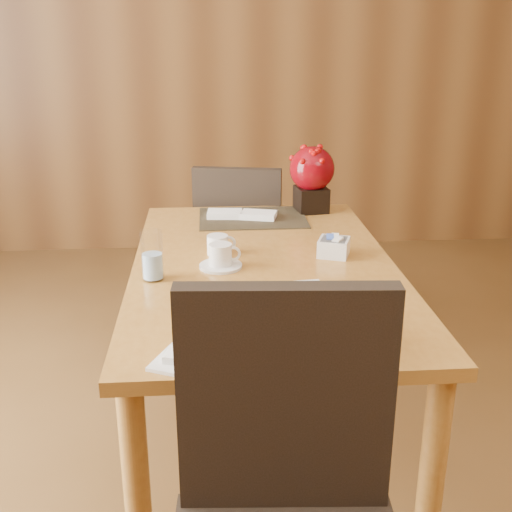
{
  "coord_description": "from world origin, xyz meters",
  "views": [
    {
      "loc": [
        -0.19,
        -1.46,
        1.53
      ],
      "look_at": [
        -0.05,
        0.35,
        0.87
      ],
      "focal_mm": 45.0,
      "sensor_mm": 36.0,
      "label": 1
    }
  ],
  "objects": [
    {
      "name": "dining_table",
      "position": [
        0.0,
        0.6,
        0.65
      ],
      "size": [
        0.9,
        1.5,
        0.75
      ],
      "color": "#AC7430",
      "rests_on": "ground"
    },
    {
      "name": "sugar_caddy",
      "position": [
        0.25,
        0.67,
        0.78
      ],
      "size": [
        0.13,
        0.13,
        0.06
      ],
      "primitive_type": "cube",
      "rotation": [
        0.0,
        0.0,
        -0.35
      ],
      "color": "white",
      "rests_on": "dining_table"
    },
    {
      "name": "berry_decor",
      "position": [
        0.27,
        1.25,
        0.91
      ],
      "size": [
        0.2,
        0.2,
        0.29
      ],
      "rotation": [
        0.0,
        0.0,
        0.16
      ],
      "color": "black",
      "rests_on": "dining_table"
    },
    {
      "name": "napkins_far",
      "position": [
        -0.04,
        1.15,
        0.77
      ],
      "size": [
        0.3,
        0.16,
        0.03
      ],
      "primitive_type": null,
      "rotation": [
        0.0,
        0.0,
        -0.19
      ],
      "color": "white",
      "rests_on": "dining_table"
    },
    {
      "name": "coffee_cup",
      "position": [
        -0.15,
        0.58,
        0.79
      ],
      "size": [
        0.15,
        0.15,
        0.08
      ],
      "rotation": [
        0.0,
        0.0,
        -0.06
      ],
      "color": "white",
      "rests_on": "dining_table"
    },
    {
      "name": "placemat_near",
      "position": [
        0.0,
        0.05,
        0.75
      ],
      "size": [
        0.45,
        0.33,
        0.01
      ],
      "primitive_type": "cube",
      "color": "black",
      "rests_on": "dining_table"
    },
    {
      "name": "soup_setting",
      "position": [
        -0.0,
        0.0,
        0.81
      ],
      "size": [
        0.32,
        0.32,
        0.12
      ],
      "rotation": [
        0.0,
        0.0,
        0.09
      ],
      "color": "white",
      "rests_on": "dining_table"
    },
    {
      "name": "creamer_jug",
      "position": [
        -0.16,
        0.71,
        0.78
      ],
      "size": [
        0.11,
        0.11,
        0.07
      ],
      "primitive_type": null,
      "rotation": [
        0.0,
        0.0,
        0.19
      ],
      "color": "white",
      "rests_on": "dining_table"
    },
    {
      "name": "back_wall",
      "position": [
        0.0,
        3.0,
        1.4
      ],
      "size": [
        5.0,
        0.02,
        2.8
      ],
      "primitive_type": "cube",
      "color": "brown",
      "rests_on": "ground"
    },
    {
      "name": "water_glass",
      "position": [
        -0.37,
        0.49,
        0.83
      ],
      "size": [
        0.07,
        0.07,
        0.16
      ],
      "primitive_type": "cylinder",
      "rotation": [
        0.0,
        0.0,
        0.04
      ],
      "color": "silver",
      "rests_on": "dining_table"
    },
    {
      "name": "placemat_far",
      "position": [
        0.0,
        1.15,
        0.75
      ],
      "size": [
        0.45,
        0.33,
        0.01
      ],
      "primitive_type": "cube",
      "color": "black",
      "rests_on": "dining_table"
    },
    {
      "name": "bread_plate",
      "position": [
        -0.25,
        -0.07,
        0.75
      ],
      "size": [
        0.18,
        0.18,
        0.01
      ],
      "primitive_type": "cube",
      "rotation": [
        0.0,
        0.0,
        -0.43
      ],
      "color": "white",
      "rests_on": "dining_table"
    },
    {
      "name": "far_chair",
      "position": [
        -0.03,
        1.51,
        0.52
      ],
      "size": [
        0.5,
        0.5,
        0.92
      ],
      "rotation": [
        0.0,
        0.0,
        2.95
      ],
      "color": "black",
      "rests_on": "ground"
    }
  ]
}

